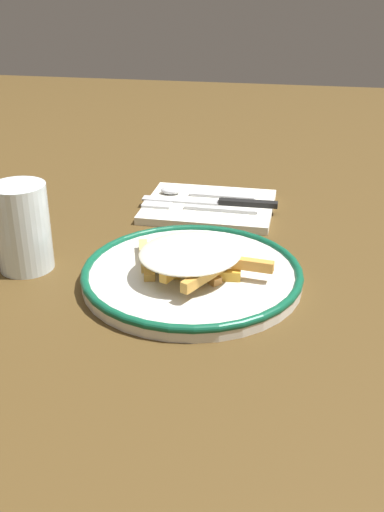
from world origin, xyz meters
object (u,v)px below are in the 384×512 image
Objects in this scene: fork at (198,208)px; fries_heap at (188,257)px; plate at (192,274)px; spoon at (190,193)px; water_glass at (24,226)px; napkin at (209,207)px; knife at (221,202)px.

fries_heap is at bearing -173.36° from fork.
spoon is (0.26, 0.05, 0.01)m from plate.
spoon is 0.31m from water_glass.
spoon is (0.03, 0.03, 0.01)m from napkin.
fork is 0.84× the size of knife.
napkin is 0.05m from spoon.
fork is at bearing 7.82° from plate.
fork is (0.21, 0.02, -0.02)m from fries_heap.
fries_heap is 0.27m from spoon.
fork is at bearing -42.35° from water_glass.
water_glass is (0.00, 0.21, 0.04)m from plate.
knife is at bearing -48.09° from fork.
spoon reaches higher than napkin.
plate is at bearing 179.30° from knife.
fries_heap is at bearing 149.93° from plate.
plate is at bearing -172.18° from fork.
water_glass reaches higher than napkin.
knife is at bearing -89.59° from napkin.
knife is at bearing -43.11° from water_glass.
water_glass is at bearing 136.89° from knife.
fork is 0.06m from spoon.
knife reaches higher than napkin.
plate is 0.21m from fork.
spoon is at bearing 50.38° from napkin.
fork is at bearing 6.64° from fries_heap.
spoon is (0.06, 0.02, 0.00)m from fork.
water_glass is at bearing 137.65° from fork.
fries_heap is (-0.01, 0.00, 0.03)m from plate.
water_glass reaches higher than plate.
plate is at bearing -91.20° from water_glass.
plate is at bearing -176.07° from napkin.
fork is (-0.03, 0.01, 0.01)m from napkin.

